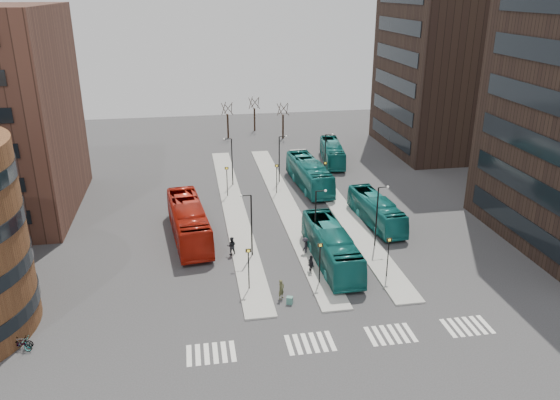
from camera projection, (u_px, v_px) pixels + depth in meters
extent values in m
plane|color=#2F2F32|center=(339.00, 378.00, 35.19)|extent=(160.00, 160.00, 0.00)
cube|color=#969690|center=(234.00, 209.00, 62.08)|extent=(2.50, 45.00, 0.15)
cube|color=#969690|center=(286.00, 205.00, 63.03)|extent=(2.50, 45.00, 0.15)
cube|color=#969690|center=(336.00, 202.00, 63.98)|extent=(2.50, 45.00, 0.15)
cube|color=navy|center=(290.00, 300.00, 43.41)|extent=(0.60, 0.55, 0.61)
imported|color=#AA1B0D|center=(188.00, 221.00, 54.34)|extent=(4.45, 13.30, 3.63)
imported|color=#13615D|center=(331.00, 246.00, 49.39)|extent=(2.99, 12.04, 3.34)
imported|color=#156B68|center=(309.00, 174.00, 68.45)|extent=(3.72, 12.57, 3.45)
imported|color=#156C69|center=(376.00, 210.00, 57.85)|extent=(3.29, 10.80, 2.97)
imported|color=#146764|center=(332.00, 153.00, 78.18)|extent=(3.90, 10.88, 2.96)
imported|color=#49492C|center=(281.00, 289.00, 43.94)|extent=(0.73, 0.72, 1.70)
imported|color=black|center=(232.00, 246.00, 51.20)|extent=(0.94, 0.77, 1.81)
imported|color=black|center=(311.00, 264.00, 47.90)|extent=(0.64, 1.06, 1.69)
imported|color=black|center=(305.00, 246.00, 51.35)|extent=(1.10, 1.26, 1.69)
imported|color=gray|center=(20.00, 344.00, 37.78)|extent=(1.84, 1.26, 0.92)
imported|color=gray|center=(21.00, 343.00, 37.94)|extent=(1.62, 0.50, 0.97)
imported|color=gray|center=(22.00, 342.00, 38.11)|extent=(1.75, 1.21, 0.87)
cube|color=silver|center=(189.00, 356.00, 37.36)|extent=(0.35, 2.40, 0.01)
cube|color=silver|center=(198.00, 355.00, 37.46)|extent=(0.35, 2.40, 0.01)
cube|color=silver|center=(207.00, 354.00, 37.55)|extent=(0.35, 2.40, 0.01)
cube|color=silver|center=(215.00, 353.00, 37.65)|extent=(0.35, 2.40, 0.01)
cube|color=silver|center=(224.00, 352.00, 37.74)|extent=(0.35, 2.40, 0.01)
cube|color=silver|center=(233.00, 351.00, 37.84)|extent=(0.35, 2.40, 0.01)
cube|color=silver|center=(289.00, 345.00, 38.47)|extent=(0.35, 2.40, 0.01)
cube|color=silver|center=(298.00, 344.00, 38.56)|extent=(0.35, 2.40, 0.01)
cube|color=silver|center=(306.00, 343.00, 38.66)|extent=(0.35, 2.40, 0.01)
cube|color=silver|center=(314.00, 342.00, 38.76)|extent=(0.35, 2.40, 0.01)
cube|color=silver|center=(322.00, 342.00, 38.85)|extent=(0.35, 2.40, 0.01)
cube|color=silver|center=(331.00, 341.00, 38.95)|extent=(0.35, 2.40, 0.01)
cube|color=silver|center=(371.00, 336.00, 39.42)|extent=(0.35, 2.40, 0.01)
cube|color=silver|center=(379.00, 336.00, 39.52)|extent=(0.35, 2.40, 0.01)
cube|color=silver|center=(387.00, 335.00, 39.61)|extent=(0.35, 2.40, 0.01)
cube|color=silver|center=(394.00, 334.00, 39.71)|extent=(0.35, 2.40, 0.01)
cube|color=silver|center=(402.00, 333.00, 39.80)|extent=(0.35, 2.40, 0.01)
cube|color=silver|center=(410.00, 332.00, 39.90)|extent=(0.35, 2.40, 0.01)
cube|color=silver|center=(448.00, 328.00, 40.37)|extent=(0.35, 2.40, 0.01)
cube|color=silver|center=(456.00, 327.00, 40.47)|extent=(0.35, 2.40, 0.01)
cube|color=silver|center=(463.00, 327.00, 40.56)|extent=(0.35, 2.40, 0.01)
cube|color=silver|center=(471.00, 326.00, 40.66)|extent=(0.35, 2.40, 0.01)
cube|color=silver|center=(478.00, 325.00, 40.75)|extent=(0.35, 2.40, 0.01)
cube|color=silver|center=(486.00, 324.00, 40.85)|extent=(0.35, 2.40, 0.01)
cube|color=black|center=(516.00, 222.00, 52.46)|extent=(0.12, 16.00, 2.00)
cube|color=black|center=(522.00, 183.00, 51.01)|extent=(0.12, 16.00, 2.00)
cube|color=black|center=(529.00, 141.00, 49.56)|extent=(0.12, 16.00, 2.00)
cube|color=black|center=(537.00, 97.00, 48.10)|extent=(0.12, 16.00, 2.00)
cube|color=black|center=(545.00, 51.00, 46.65)|extent=(0.12, 16.00, 2.00)
cube|color=black|center=(553.00, 1.00, 45.20)|extent=(0.12, 16.00, 2.00)
cube|color=black|center=(461.00, 50.00, 80.74)|extent=(20.00, 20.00, 30.00)
cube|color=black|center=(390.00, 135.00, 83.68)|extent=(0.12, 16.00, 2.00)
cube|color=black|center=(392.00, 109.00, 82.23)|extent=(0.12, 16.00, 2.00)
cube|color=black|center=(394.00, 82.00, 80.78)|extent=(0.12, 16.00, 2.00)
cube|color=black|center=(396.00, 54.00, 79.33)|extent=(0.12, 16.00, 2.00)
cube|color=black|center=(398.00, 26.00, 77.88)|extent=(0.12, 16.00, 2.00)
cylinder|color=black|center=(249.00, 270.00, 44.83)|extent=(0.10, 0.10, 3.50)
cube|color=black|center=(248.00, 251.00, 44.19)|extent=(0.45, 0.10, 0.30)
cube|color=yellow|center=(248.00, 251.00, 44.14)|extent=(0.20, 0.02, 0.20)
cylinder|color=black|center=(227.00, 182.00, 65.03)|extent=(0.10, 0.10, 3.50)
cube|color=black|center=(227.00, 168.00, 64.40)|extent=(0.45, 0.10, 0.30)
cube|color=yellow|center=(227.00, 168.00, 64.34)|extent=(0.20, 0.02, 0.20)
cylinder|color=black|center=(320.00, 264.00, 45.78)|extent=(0.10, 0.10, 3.50)
cube|color=black|center=(320.00, 245.00, 45.14)|extent=(0.45, 0.10, 0.30)
cube|color=yellow|center=(320.00, 245.00, 45.09)|extent=(0.20, 0.02, 0.20)
cylinder|color=black|center=(277.00, 179.00, 65.98)|extent=(0.10, 0.10, 3.50)
cube|color=black|center=(277.00, 166.00, 65.35)|extent=(0.45, 0.10, 0.30)
cube|color=yellow|center=(277.00, 166.00, 65.29)|extent=(0.20, 0.02, 0.20)
cylinder|color=black|center=(388.00, 258.00, 46.73)|extent=(0.10, 0.10, 3.50)
cube|color=black|center=(389.00, 240.00, 46.09)|extent=(0.45, 0.10, 0.30)
cube|color=yellow|center=(390.00, 240.00, 46.04)|extent=(0.20, 0.02, 0.20)
cylinder|color=black|center=(325.00, 177.00, 66.93)|extent=(0.10, 0.10, 3.50)
cube|color=black|center=(325.00, 163.00, 66.30)|extent=(0.45, 0.10, 0.30)
cube|color=yellow|center=(325.00, 163.00, 66.24)|extent=(0.20, 0.02, 0.20)
cylinder|color=black|center=(252.00, 226.00, 50.04)|extent=(0.14, 0.14, 6.00)
cylinder|color=black|center=(246.00, 196.00, 48.88)|extent=(0.90, 0.08, 0.08)
sphere|color=silver|center=(241.00, 196.00, 48.81)|extent=(0.24, 0.24, 0.24)
cylinder|color=black|center=(232.00, 162.00, 68.41)|extent=(0.14, 0.14, 6.00)
cylinder|color=black|center=(228.00, 139.00, 67.25)|extent=(0.90, 0.08, 0.08)
sphere|color=silver|center=(224.00, 139.00, 67.18)|extent=(0.24, 0.24, 0.24)
cylinder|color=black|center=(315.00, 221.00, 50.99)|extent=(0.14, 0.14, 6.00)
cylinder|color=black|center=(321.00, 191.00, 49.98)|extent=(0.90, 0.08, 0.08)
sphere|color=silver|center=(326.00, 191.00, 50.05)|extent=(0.24, 0.24, 0.24)
cylinder|color=black|center=(279.00, 160.00, 69.36)|extent=(0.14, 0.14, 6.00)
cylinder|color=black|center=(283.00, 136.00, 68.34)|extent=(0.90, 0.08, 0.08)
sphere|color=silver|center=(286.00, 136.00, 68.41)|extent=(0.24, 0.24, 0.24)
cylinder|color=black|center=(377.00, 217.00, 51.94)|extent=(0.14, 0.14, 6.00)
cylinder|color=black|center=(383.00, 187.00, 50.93)|extent=(0.90, 0.08, 0.08)
sphere|color=silver|center=(388.00, 187.00, 51.00)|extent=(0.24, 0.24, 0.24)
cylinder|color=black|center=(325.00, 157.00, 70.31)|extent=(0.14, 0.14, 6.00)
cylinder|color=black|center=(329.00, 134.00, 69.29)|extent=(0.90, 0.08, 0.08)
sphere|color=silver|center=(333.00, 134.00, 69.37)|extent=(0.24, 0.24, 0.24)
cylinder|color=black|center=(228.00, 126.00, 91.09)|extent=(0.30, 0.30, 4.00)
cylinder|color=black|center=(232.00, 109.00, 90.15)|extent=(0.10, 1.56, 1.95)
cylinder|color=black|center=(228.00, 108.00, 90.68)|extent=(1.48, 0.59, 1.97)
cylinder|color=black|center=(224.00, 108.00, 90.32)|extent=(0.90, 1.31, 1.99)
cylinder|color=black|center=(224.00, 109.00, 89.57)|extent=(0.89, 1.31, 1.99)
cylinder|color=black|center=(229.00, 110.00, 89.46)|extent=(1.48, 0.58, 1.97)
cylinder|color=black|center=(255.00, 120.00, 95.55)|extent=(0.30, 0.30, 4.00)
cylinder|color=black|center=(258.00, 103.00, 94.61)|extent=(0.10, 1.56, 1.95)
cylinder|color=black|center=(255.00, 102.00, 95.15)|extent=(1.48, 0.59, 1.97)
cylinder|color=black|center=(251.00, 103.00, 94.79)|extent=(0.90, 1.31, 1.99)
cylinder|color=black|center=(251.00, 104.00, 94.03)|extent=(0.89, 1.31, 1.99)
cylinder|color=black|center=(256.00, 104.00, 93.92)|extent=(1.48, 0.58, 1.97)
cylinder|color=black|center=(283.00, 127.00, 90.68)|extent=(0.30, 0.30, 4.00)
cylinder|color=black|center=(287.00, 109.00, 89.74)|extent=(0.10, 1.56, 1.95)
cylinder|color=black|center=(284.00, 108.00, 90.27)|extent=(1.48, 0.59, 1.97)
cylinder|color=black|center=(279.00, 109.00, 89.91)|extent=(0.90, 1.31, 1.99)
cylinder|color=black|center=(280.00, 110.00, 89.16)|extent=(0.89, 1.31, 1.99)
cylinder|color=black|center=(285.00, 110.00, 89.05)|extent=(1.48, 0.58, 1.97)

